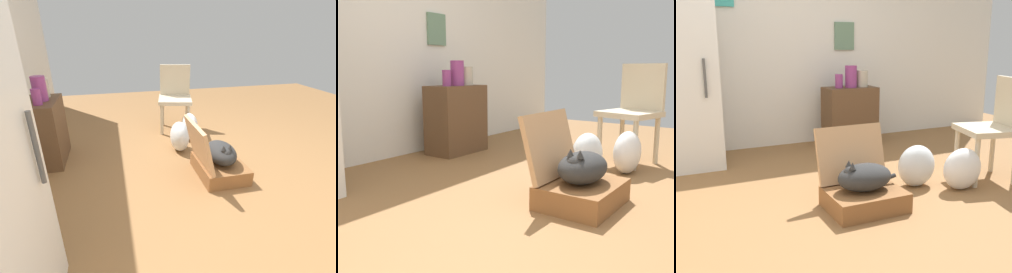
{
  "view_description": "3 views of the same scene",
  "coord_description": "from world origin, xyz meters",
  "views": [
    {
      "loc": [
        -1.92,
        1.12,
        1.37
      ],
      "look_at": [
        0.28,
        0.61,
        0.38
      ],
      "focal_mm": 26.35,
      "sensor_mm": 36.0,
      "label": 1
    },
    {
      "loc": [
        -2.1,
        -0.85,
        0.86
      ],
      "look_at": [
        0.09,
        0.72,
        0.38
      ],
      "focal_mm": 40.91,
      "sensor_mm": 36.0,
      "label": 2
    },
    {
      "loc": [
        -1.22,
        -2.3,
        1.21
      ],
      "look_at": [
        -0.02,
        0.28,
        0.53
      ],
      "focal_mm": 42.43,
      "sensor_mm": 36.0,
      "label": 3
    }
  ],
  "objects": [
    {
      "name": "ground_plane",
      "position": [
        0.0,
        0.0,
        0.0
      ],
      "size": [
        7.68,
        7.68,
        0.0
      ],
      "primitive_type": "plane",
      "color": "olive",
      "rests_on": "ground"
    },
    {
      "name": "wall_back",
      "position": [
        -0.0,
        2.26,
        1.3
      ],
      "size": [
        6.4,
        0.15,
        2.6
      ],
      "color": "silver",
      "rests_on": "ground"
    },
    {
      "name": "suitcase_base",
      "position": [
        0.07,
        0.12,
        0.07
      ],
      "size": [
        0.55,
        0.44,
        0.15
      ],
      "primitive_type": "cube",
      "color": "brown",
      "rests_on": "ground"
    },
    {
      "name": "suitcase_lid",
      "position": [
        0.07,
        0.35,
        0.37
      ],
      "size": [
        0.55,
        0.15,
        0.43
      ],
      "primitive_type": "cube",
      "rotation": [
        1.3,
        0.0,
        0.0
      ],
      "color": "tan",
      "rests_on": "suitcase_base"
    },
    {
      "name": "cat",
      "position": [
        0.06,
        0.12,
        0.25
      ],
      "size": [
        0.5,
        0.28,
        0.23
      ],
      "color": "#2D2D2D",
      "rests_on": "suitcase_base"
    },
    {
      "name": "plastic_bag_white",
      "position": [
        0.7,
        0.36,
        0.18
      ],
      "size": [
        0.34,
        0.22,
        0.36
      ],
      "primitive_type": "ellipsoid",
      "color": "silver",
      "rests_on": "ground"
    },
    {
      "name": "plastic_bag_clear",
      "position": [
        1.0,
        0.14,
        0.18
      ],
      "size": [
        0.36,
        0.2,
        0.35
      ],
      "primitive_type": "ellipsoid",
      "color": "white",
      "rests_on": "ground"
    },
    {
      "name": "side_table",
      "position": [
        0.78,
        1.85,
        0.35
      ],
      "size": [
        0.6,
        0.34,
        0.69
      ],
      "primitive_type": "cube",
      "color": "brown",
      "rests_on": "ground"
    },
    {
      "name": "vase_tall",
      "position": [
        0.63,
        1.83,
        0.77
      ],
      "size": [
        0.09,
        0.09,
        0.16
      ],
      "primitive_type": "cylinder",
      "color": "#8C387A",
      "rests_on": "side_table"
    },
    {
      "name": "vase_short",
      "position": [
        0.93,
        1.83,
        0.79
      ],
      "size": [
        0.13,
        0.13,
        0.19
      ],
      "primitive_type": "cylinder",
      "color": "#B7AD99",
      "rests_on": "side_table"
    },
    {
      "name": "vase_round",
      "position": [
        0.78,
        1.83,
        0.82
      ],
      "size": [
        0.14,
        0.14,
        0.25
      ],
      "primitive_type": "cylinder",
      "color": "#8C387A",
      "rests_on": "side_table"
    },
    {
      "name": "chair",
      "position": [
        1.42,
        0.24,
        0.5
      ],
      "size": [
        0.55,
        0.55,
        0.91
      ],
      "rotation": [
        0.0,
        0.0,
        -1.81
      ],
      "color": "beige",
      "rests_on": "ground"
    }
  ]
}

